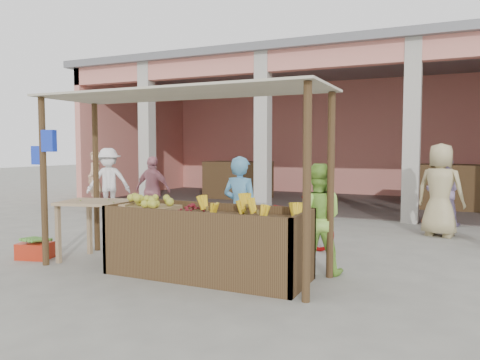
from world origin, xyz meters
The scene contains 20 objects.
ground centered at (0.00, 0.00, 0.00)m, with size 60.00×60.00×0.00m, color slate.
market_building centered at (0.05, 8.93, 2.70)m, with size 14.40×6.40×4.20m.
fruit_stall centered at (0.50, 0.00, 0.40)m, with size 2.60×0.95×0.80m, color #4E381F.
stall_awning centered at (-0.01, 0.06, 1.98)m, with size 4.09×1.35×2.39m.
banana_heap centered at (1.08, 0.06, 0.91)m, with size 1.17×0.64×0.21m, color yellow, non-canonical shape.
melon_tray centered at (-0.42, 0.03, 0.89)m, with size 0.70×0.61×0.19m.
berry_heap centered at (0.28, 0.00, 0.87)m, with size 0.41×0.34×0.13m, color maroon.
side_table centered at (-1.28, 0.03, 0.75)m, with size 1.24×0.98×0.89m.
papaya_pile centered at (-1.28, 0.03, 1.00)m, with size 0.75×0.43×0.21m, color #4F872C, non-canonical shape.
red_crate centered at (-2.29, -0.24, 0.12)m, with size 0.46×0.33×0.24m, color #B22813.
plantain_bundle centered at (-2.29, -0.24, 0.28)m, with size 0.39×0.27×0.08m, color #549736, non-canonical shape.
produce_sacks centered at (2.99, 5.53, 0.30)m, with size 0.80×0.75×0.61m.
vendor_blue centered at (0.57, 0.88, 0.82)m, with size 0.61×0.45×1.64m, color #5395C3.
vendor_green centered at (1.74, 0.74, 0.76)m, with size 0.74×0.43×1.53m, color #95D24A.
motorcycle centered at (0.89, 2.23, 0.47)m, with size 1.80×0.62×0.94m, color #950909.
shopper_a centered at (-4.45, 3.95, 0.89)m, with size 1.14×0.57×1.78m, color white.
shopper_b centered at (-2.59, 3.20, 0.79)m, with size 0.92×0.49×1.57m, color #CE7F8C.
shopper_c centered at (3.14, 4.19, 0.96)m, with size 0.93×0.60×1.92m, color tan.
shopper_e centered at (-5.66, 4.81, 0.81)m, with size 0.60×0.46×1.63m, color #D9A980.
shopper_f centered at (3.17, 5.54, 0.79)m, with size 0.77×0.44×1.58m, color gray.
Camera 1 is at (3.36, -5.22, 1.66)m, focal length 35.00 mm.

